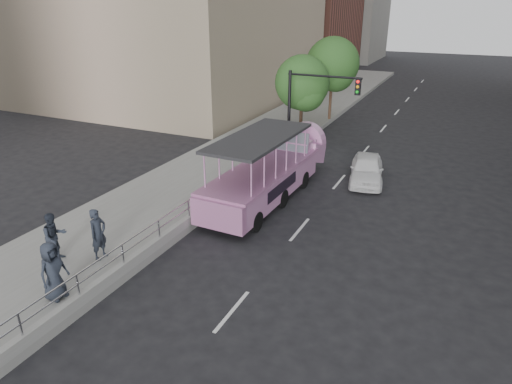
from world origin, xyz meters
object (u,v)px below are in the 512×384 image
(pedestrian_near, at_px, (98,234))
(street_tree_near, at_px, (303,85))
(parking_sign, at_px, (260,146))
(street_tree_far, at_px, (333,66))
(duck_boat, at_px, (272,171))
(traffic_signal, at_px, (309,102))
(car, at_px, (367,169))
(pedestrian_mid, at_px, (54,237))
(pedestrian_far, at_px, (53,271))

(pedestrian_near, height_order, street_tree_near, street_tree_near)
(pedestrian_near, distance_m, parking_sign, 10.43)
(parking_sign, xyz_separation_m, street_tree_far, (-0.10, 13.24, 2.51))
(duck_boat, xyz_separation_m, traffic_signal, (-0.13, 5.55, 2.28))
(car, distance_m, pedestrian_mid, 15.31)
(car, xyz_separation_m, traffic_signal, (-3.95, 1.85, 2.80))
(pedestrian_mid, bearing_deg, duck_boat, -7.36)
(parking_sign, relative_size, traffic_signal, 0.55)
(car, distance_m, pedestrian_near, 14.00)
(parking_sign, bearing_deg, car, 20.52)
(pedestrian_far, bearing_deg, traffic_signal, -6.54)
(parking_sign, height_order, street_tree_far, street_tree_far)
(car, bearing_deg, pedestrian_mid, -132.87)
(car, height_order, pedestrian_mid, pedestrian_mid)
(pedestrian_mid, bearing_deg, parking_sign, 2.83)
(car, xyz_separation_m, parking_sign, (-5.24, -1.96, 1.09))
(street_tree_near, relative_size, street_tree_far, 0.89)
(pedestrian_mid, bearing_deg, street_tree_far, 10.71)
(parking_sign, distance_m, street_tree_near, 7.53)
(pedestrian_mid, bearing_deg, pedestrian_far, -116.39)
(car, relative_size, street_tree_far, 0.64)
(pedestrian_near, xyz_separation_m, traffic_signal, (2.78, 14.12, 2.25))
(pedestrian_far, bearing_deg, car, -21.67)
(car, distance_m, pedestrian_far, 15.98)
(pedestrian_far, distance_m, street_tree_near, 20.14)
(pedestrian_near, relative_size, parking_sign, 0.66)
(parking_sign, bearing_deg, pedestrian_mid, -104.20)
(pedestrian_mid, bearing_deg, traffic_signal, 1.65)
(duck_boat, relative_size, street_tree_far, 1.55)
(pedestrian_near, bearing_deg, duck_boat, -17.73)
(parking_sign, bearing_deg, street_tree_far, 90.45)
(street_tree_far, bearing_deg, car, -64.66)
(pedestrian_near, height_order, street_tree_far, street_tree_far)
(pedestrian_mid, distance_m, traffic_signal, 15.59)
(car, distance_m, street_tree_far, 12.99)
(street_tree_far, bearing_deg, pedestrian_mid, -96.32)
(car, relative_size, street_tree_near, 0.72)
(pedestrian_mid, xyz_separation_m, pedestrian_far, (1.75, -1.66, 0.06))
(pedestrian_near, distance_m, pedestrian_mid, 1.51)
(duck_boat, relative_size, pedestrian_near, 5.27)
(parking_sign, bearing_deg, pedestrian_near, -98.22)
(pedestrian_near, bearing_deg, street_tree_near, -2.80)
(car, relative_size, pedestrian_far, 2.16)
(parking_sign, bearing_deg, pedestrian_far, -94.69)
(pedestrian_far, height_order, street_tree_near, street_tree_near)
(duck_boat, distance_m, street_tree_far, 15.37)
(street_tree_near, bearing_deg, traffic_signal, -65.02)
(car, height_order, street_tree_far, street_tree_far)
(pedestrian_far, bearing_deg, pedestrian_mid, 48.08)
(street_tree_near, bearing_deg, car, -43.61)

